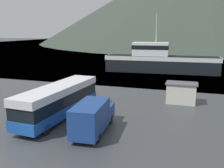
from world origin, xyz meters
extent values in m
plane|color=#383A3D|center=(0.00, 0.00, 0.00)|extent=(400.00, 400.00, 0.00)
plane|color=slate|center=(0.00, 141.19, 0.00)|extent=(240.00, 240.00, 0.00)
cube|color=#194799|center=(-1.40, 6.97, 0.92)|extent=(3.11, 11.02, 0.94)
cube|color=black|center=(-1.40, 6.97, 1.93)|extent=(3.05, 10.80, 1.07)
cube|color=silver|center=(-1.40, 6.97, 2.80)|extent=(3.11, 11.02, 0.67)
cube|color=black|center=(-1.12, 12.43, 1.74)|extent=(2.26, 0.17, 1.45)
cylinder|color=black|center=(-2.34, 10.84, 0.45)|extent=(0.34, 0.91, 0.90)
cylinder|color=black|center=(-0.08, 10.72, 0.45)|extent=(0.34, 0.91, 0.90)
cylinder|color=black|center=(-2.72, 3.22, 0.45)|extent=(0.34, 0.91, 0.90)
cylinder|color=black|center=(-0.46, 3.10, 0.45)|extent=(0.34, 0.91, 0.90)
cube|color=navy|center=(2.95, 4.13, 1.48)|extent=(2.44, 4.62, 2.25)
cube|color=navy|center=(2.68, 7.30, 0.97)|extent=(2.22, 2.08, 1.24)
cube|color=black|center=(2.76, 6.37, 1.98)|extent=(1.76, 0.21, 0.79)
cylinder|color=black|center=(1.78, 6.97, 0.35)|extent=(0.28, 0.72, 0.70)
cylinder|color=black|center=(3.62, 7.13, 0.35)|extent=(0.28, 0.72, 0.70)
cylinder|color=black|center=(2.12, 3.03, 0.35)|extent=(0.28, 0.72, 0.70)
cylinder|color=black|center=(3.96, 3.19, 0.35)|extent=(0.28, 0.72, 0.70)
cube|color=black|center=(4.38, 36.35, 1.59)|extent=(21.74, 5.58, 3.18)
cube|color=white|center=(4.38, 36.35, 2.78)|extent=(21.95, 5.64, 0.80)
cube|color=white|center=(2.23, 36.22, 4.48)|extent=(7.06, 3.39, 2.61)
cube|color=black|center=(2.23, 36.22, 4.87)|extent=(7.20, 3.48, 0.78)
cylinder|color=#B2B2B7|center=(3.26, 36.28, 8.58)|extent=(0.20, 0.20, 5.60)
cube|color=teal|center=(-5.07, 8.46, 0.47)|extent=(1.22, 1.38, 0.94)
cube|color=#1A5F86|center=(-5.07, 8.46, 0.99)|extent=(1.34, 1.52, 0.10)
cube|color=beige|center=(9.27, 15.64, 1.11)|extent=(3.18, 2.09, 2.21)
cube|color=#4C4C51|center=(9.27, 15.64, 2.27)|extent=(3.50, 2.30, 0.12)
cube|color=#19234C|center=(-8.40, 43.87, 0.43)|extent=(3.45, 8.02, 0.87)
camera|label=1|loc=(10.27, -12.92, 8.19)|focal=40.00mm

